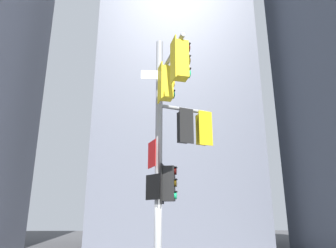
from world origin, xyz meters
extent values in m
cube|color=slate|center=(2.22, 20.82, 16.38)|extent=(13.63, 13.63, 32.76)
cylinder|color=#9EA0A3|center=(0.00, 0.00, 3.90)|extent=(0.22, 0.22, 7.81)
cylinder|color=#9EA0A3|center=(0.24, -1.27, 6.50)|extent=(0.59, 2.56, 0.12)
cylinder|color=#9EA0A3|center=(0.81, 0.28, 5.53)|extent=(1.66, 0.68, 0.12)
cube|color=yellow|center=(-0.02, -0.92, 5.90)|extent=(0.12, 0.48, 1.14)
cube|color=yellow|center=(0.17, -0.89, 5.90)|extent=(0.40, 0.40, 1.00)
cylinder|color=#360605|center=(0.36, -0.85, 6.25)|extent=(0.10, 0.21, 0.20)
cube|color=black|center=(0.37, -0.85, 6.37)|extent=(0.11, 0.23, 0.02)
cylinder|color=yellow|center=(0.36, -0.85, 5.90)|extent=(0.10, 0.21, 0.20)
cube|color=black|center=(0.37, -0.85, 6.02)|extent=(0.11, 0.23, 0.02)
cylinder|color=#06311C|center=(0.36, -0.85, 5.55)|extent=(0.10, 0.21, 0.20)
cube|color=black|center=(0.37, -0.85, 5.67)|extent=(0.11, 0.23, 0.02)
cube|color=yellow|center=(0.24, -2.32, 5.90)|extent=(0.12, 0.48, 1.14)
cube|color=yellow|center=(0.43, -2.28, 5.90)|extent=(0.40, 0.40, 1.00)
cylinder|color=#360605|center=(0.63, -2.25, 6.25)|extent=(0.10, 0.21, 0.20)
cube|color=black|center=(0.63, -2.25, 6.37)|extent=(0.11, 0.23, 0.02)
cylinder|color=#3C2C06|center=(0.63, -2.25, 5.90)|extent=(0.10, 0.21, 0.20)
cube|color=black|center=(0.63, -2.25, 6.02)|extent=(0.11, 0.23, 0.02)
cylinder|color=#19C672|center=(0.63, -2.25, 5.55)|extent=(0.10, 0.21, 0.20)
cube|color=black|center=(0.63, -2.25, 5.67)|extent=(0.11, 0.23, 0.02)
cube|color=black|center=(0.87, 0.10, 4.93)|extent=(0.46, 0.19, 1.14)
cube|color=black|center=(0.81, 0.28, 4.93)|extent=(0.43, 0.43, 1.00)
cylinder|color=red|center=(0.75, 0.47, 5.28)|extent=(0.21, 0.12, 0.20)
cube|color=black|center=(0.74, 0.48, 5.40)|extent=(0.23, 0.14, 0.02)
cylinder|color=#3C2C06|center=(0.75, 0.47, 4.93)|extent=(0.21, 0.12, 0.20)
cube|color=black|center=(0.74, 0.48, 5.05)|extent=(0.23, 0.14, 0.02)
cylinder|color=#06311C|center=(0.75, 0.47, 4.58)|extent=(0.21, 0.12, 0.20)
cube|color=black|center=(0.74, 0.48, 4.70)|extent=(0.23, 0.14, 0.02)
cube|color=yellow|center=(1.52, 0.33, 4.93)|extent=(0.46, 0.19, 1.14)
cube|color=yellow|center=(1.46, 0.51, 4.93)|extent=(0.43, 0.43, 1.00)
cylinder|color=red|center=(1.40, 0.70, 5.28)|extent=(0.21, 0.12, 0.20)
cube|color=black|center=(1.39, 0.71, 5.40)|extent=(0.23, 0.14, 0.02)
cylinder|color=#3C2C06|center=(1.40, 0.70, 4.93)|extent=(0.21, 0.12, 0.20)
cube|color=black|center=(1.39, 0.71, 5.05)|extent=(0.23, 0.14, 0.02)
cylinder|color=#06311C|center=(1.40, 0.70, 4.58)|extent=(0.21, 0.12, 0.20)
cube|color=black|center=(1.39, 0.71, 4.70)|extent=(0.23, 0.14, 0.02)
cube|color=black|center=(0.12, -0.03, 3.10)|extent=(0.13, 0.48, 1.14)
cube|color=black|center=(0.30, -0.07, 3.10)|extent=(0.40, 0.40, 1.00)
cylinder|color=#360605|center=(0.50, -0.11, 3.45)|extent=(0.10, 0.21, 0.20)
cube|color=black|center=(0.50, -0.11, 3.57)|extent=(0.12, 0.23, 0.02)
cylinder|color=#3C2C06|center=(0.50, -0.11, 3.10)|extent=(0.10, 0.21, 0.20)
cube|color=black|center=(0.50, -0.11, 3.22)|extent=(0.12, 0.23, 0.02)
cylinder|color=#19C672|center=(0.50, -0.11, 2.75)|extent=(0.10, 0.21, 0.20)
cube|color=black|center=(0.50, -0.11, 2.87)|extent=(0.12, 0.23, 0.02)
cube|color=white|center=(0.00, -0.35, 6.42)|extent=(1.18, 0.02, 0.28)
cube|color=#19479E|center=(0.00, -0.35, 6.42)|extent=(1.14, 0.02, 0.24)
cube|color=red|center=(-0.21, -0.07, 3.96)|extent=(0.22, 0.61, 0.80)
cube|color=white|center=(-0.21, -0.07, 3.96)|extent=(0.20, 0.57, 0.76)
cube|color=black|center=(-0.17, -0.14, 2.99)|extent=(0.39, 0.47, 0.72)
cube|color=white|center=(-0.17, -0.14, 2.99)|extent=(0.36, 0.44, 0.68)
camera|label=1|loc=(-0.40, -9.31, 2.07)|focal=33.70mm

